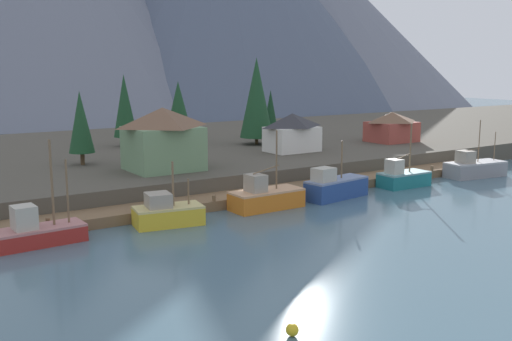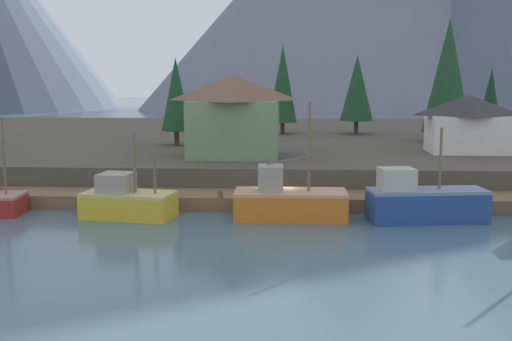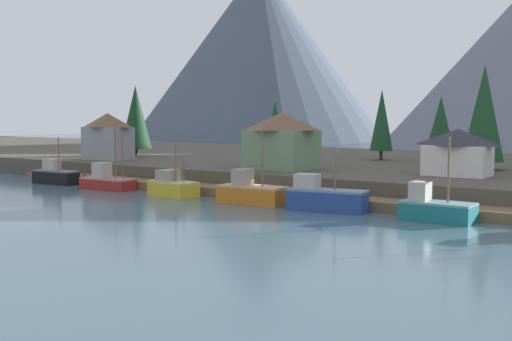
% 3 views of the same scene
% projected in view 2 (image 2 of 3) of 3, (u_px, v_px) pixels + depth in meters
% --- Properties ---
extents(ground_plane, '(400.00, 400.00, 1.00)m').
position_uv_depth(ground_plane, '(282.00, 175.00, 65.06)').
color(ground_plane, '#476675').
extents(dock, '(80.00, 4.00, 1.60)m').
position_uv_depth(dock, '(278.00, 200.00, 47.13)').
color(dock, brown).
rests_on(dock, ground_plane).
extents(shoreline_bank, '(400.00, 56.00, 2.50)m').
position_uv_depth(shoreline_bank, '(284.00, 145.00, 76.64)').
color(shoreline_bank, '#4C473D').
rests_on(shoreline_bank, ground_plane).
extents(fishing_boat_yellow, '(6.48, 3.88, 5.78)m').
position_uv_depth(fishing_boat_yellow, '(127.00, 201.00, 43.59)').
color(fishing_boat_yellow, gold).
rests_on(fishing_boat_yellow, ground_plane).
extents(fishing_boat_orange, '(7.54, 3.24, 7.85)m').
position_uv_depth(fishing_boat_orange, '(288.00, 202.00, 43.26)').
color(fishing_boat_orange, '#CC6B1E').
rests_on(fishing_boat_orange, ground_plane).
extents(fishing_boat_blue, '(8.01, 3.73, 6.23)m').
position_uv_depth(fishing_boat_blue, '(424.00, 202.00, 42.47)').
color(fishing_boat_blue, navy).
rests_on(fishing_boat_blue, ground_plane).
extents(house_green, '(8.08, 7.18, 7.10)m').
position_uv_depth(house_green, '(234.00, 115.00, 56.06)').
color(house_green, '#6B8E66').
rests_on(house_green, shoreline_bank).
extents(house_white, '(7.24, 4.95, 5.28)m').
position_uv_depth(house_white, '(468.00, 123.00, 58.77)').
color(house_white, silver).
rests_on(house_white, shoreline_bank).
extents(conifer_near_left, '(3.43, 3.43, 10.55)m').
position_uv_depth(conifer_near_left, '(283.00, 84.00, 76.88)').
color(conifer_near_left, '#4C3823').
rests_on(conifer_near_left, shoreline_bank).
extents(conifer_near_right, '(5.04, 5.04, 13.00)m').
position_uv_depth(conifer_near_right, '(448.00, 75.00, 67.19)').
color(conifer_near_right, '#4C3823').
rests_on(conifer_near_right, shoreline_bank).
extents(conifer_mid_left, '(3.05, 3.05, 8.82)m').
position_uv_depth(conifer_mid_left, '(176.00, 94.00, 64.70)').
color(conifer_mid_left, '#4C3823').
rests_on(conifer_mid_left, shoreline_bank).
extents(conifer_mid_right, '(2.28, 2.28, 7.91)m').
position_uv_depth(conifer_mid_right, '(491.00, 95.00, 72.01)').
color(conifer_mid_right, '#4C3823').
rests_on(conifer_mid_right, shoreline_bank).
extents(conifer_back_left, '(3.96, 3.96, 9.44)m').
position_uv_depth(conifer_back_left, '(357.00, 88.00, 76.82)').
color(conifer_back_left, '#4C3823').
rests_on(conifer_back_left, shoreline_bank).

